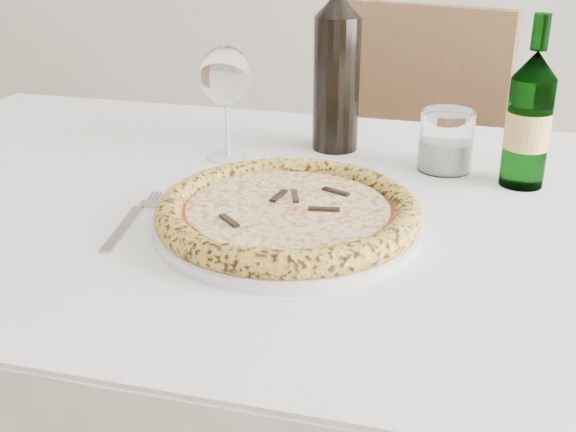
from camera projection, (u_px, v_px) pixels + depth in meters
name	position (u px, v px, depth m)	size (l,w,h in m)	color
dining_table	(304.00, 253.00, 1.06)	(1.57, 0.95, 0.76)	brown
chair_far	(399.00, 178.00, 1.75)	(0.54, 0.54, 0.93)	brown
plate	(288.00, 224.00, 0.94)	(0.35, 0.35, 0.02)	white
pizza	(288.00, 211.00, 0.93)	(0.34, 0.34, 0.04)	tan
fork	(131.00, 220.00, 0.96)	(0.03, 0.20, 0.00)	#9B9B9B
wine_glass	(226.00, 79.00, 1.15)	(0.08, 0.08, 0.19)	silver
tumbler	(446.00, 145.00, 1.14)	(0.08, 0.08, 0.10)	white
beer_bottle	(529.00, 120.00, 1.05)	(0.07, 0.07, 0.25)	#2B6C2F
wine_bottle	(337.00, 70.00, 1.20)	(0.08, 0.08, 0.32)	black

